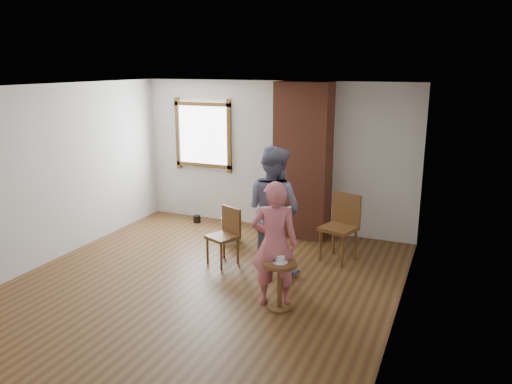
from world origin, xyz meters
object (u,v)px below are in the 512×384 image
man (273,209)px  person_pink (274,244)px  dining_chair_left (226,233)px  dining_chair_right (342,223)px  side_table (280,278)px  stoneware_crock (231,230)px

man → person_pink: 1.05m
dining_chair_left → man: bearing=25.6°
dining_chair_right → side_table: size_ratio=1.66×
stoneware_crock → dining_chair_right: size_ratio=0.43×
stoneware_crock → side_table: 2.45m
dining_chair_left → person_pink: (1.11, -0.95, 0.31)m
side_table → person_pink: (-0.12, 0.11, 0.37)m
dining_chair_left → person_pink: 1.49m
person_pink → man: bearing=-85.0°
side_table → man: bearing=114.7°
stoneware_crock → dining_chair_right: bearing=-0.4°
stoneware_crock → side_table: bearing=-50.7°
stoneware_crock → person_pink: person_pink is taller
dining_chair_left → person_pink: size_ratio=0.54×
dining_chair_left → person_pink: person_pink is taller
stoneware_crock → person_pink: (1.43, -1.77, 0.56)m
dining_chair_left → man: 0.85m
side_table → man: 1.29m
dining_chair_right → man: 1.17m
dining_chair_left → man: size_ratio=0.46×
dining_chair_left → person_pink: bearing=-16.7°
dining_chair_left → stoneware_crock: bearing=134.5°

